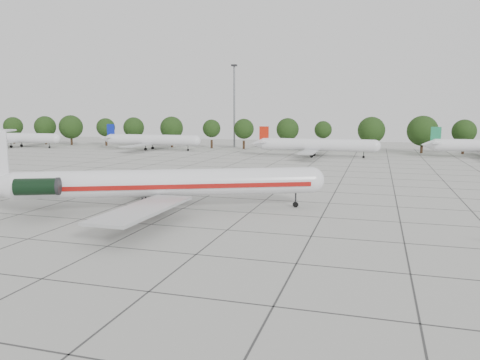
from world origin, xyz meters
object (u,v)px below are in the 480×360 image
(bg_airliner_c, at_px, (316,145))
(main_airliner, at_px, (149,183))
(bg_airliner_a, at_px, (18,138))
(floodlight_mast, at_px, (234,101))
(bg_airliner_b, at_px, (151,140))

(bg_airliner_c, bearing_deg, main_airliner, -98.25)
(bg_airliner_a, height_order, floodlight_mast, floodlight_mast)
(bg_airliner_a, xyz_separation_m, floodlight_mast, (63.98, 21.03, 11.37))
(bg_airliner_a, bearing_deg, bg_airliner_b, 3.61)
(bg_airliner_b, bearing_deg, bg_airliner_a, -176.39)
(bg_airliner_b, xyz_separation_m, floodlight_mast, (19.60, 18.22, 11.37))
(main_airliner, relative_size, bg_airliner_c, 1.33)
(main_airliner, bearing_deg, bg_airliner_a, 114.52)
(main_airliner, distance_m, bg_airliner_b, 85.41)
(bg_airliner_a, height_order, bg_airliner_c, same)
(bg_airliner_b, bearing_deg, floodlight_mast, 42.92)
(floodlight_mast, bearing_deg, bg_airliner_a, -161.81)
(main_airliner, bearing_deg, floodlight_mast, 77.39)
(main_airliner, height_order, bg_airliner_b, main_airliner)
(floodlight_mast, bearing_deg, bg_airliner_b, -137.08)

